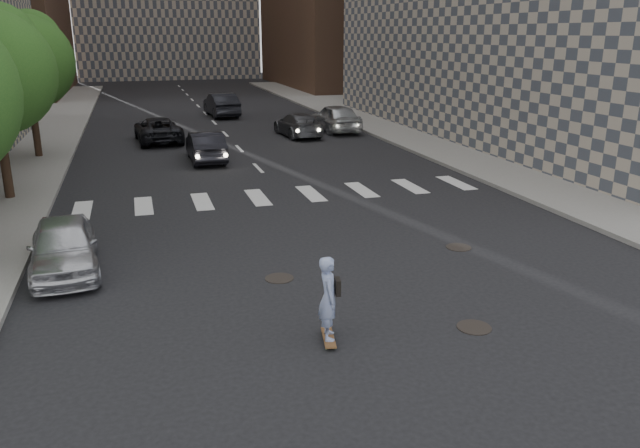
{
  "coord_description": "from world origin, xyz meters",
  "views": [
    {
      "loc": [
        -5.07,
        -12.59,
        5.75
      ],
      "look_at": [
        -0.96,
        1.2,
        1.3
      ],
      "focal_mm": 35.0,
      "sensor_mm": 36.0,
      "label": 1
    }
  ],
  "objects_px": {
    "skateboarder": "(329,298)",
    "traffic_car_d": "(335,118)",
    "traffic_car_c": "(158,130)",
    "traffic_car_e": "(221,105)",
    "silver_sedan": "(64,246)",
    "traffic_car_b": "(298,125)",
    "traffic_car_a": "(206,146)",
    "tree_c": "(27,57)"
  },
  "relations": [
    {
      "from": "traffic_car_c",
      "to": "silver_sedan",
      "type": "bearing_deg",
      "value": 76.7
    },
    {
      "from": "silver_sedan",
      "to": "traffic_car_b",
      "type": "xyz_separation_m",
      "value": [
        10.91,
        18.83,
        -0.01
      ]
    },
    {
      "from": "traffic_car_c",
      "to": "traffic_car_d",
      "type": "bearing_deg",
      "value": -179.28
    },
    {
      "from": "traffic_car_a",
      "to": "traffic_car_b",
      "type": "relative_size",
      "value": 0.92
    },
    {
      "from": "tree_c",
      "to": "traffic_car_a",
      "type": "xyz_separation_m",
      "value": [
        7.45,
        -2.91,
        -3.95
      ]
    },
    {
      "from": "traffic_car_a",
      "to": "traffic_car_c",
      "type": "xyz_separation_m",
      "value": [
        -1.87,
        5.99,
        -0.02
      ]
    },
    {
      "from": "traffic_car_a",
      "to": "traffic_car_d",
      "type": "distance_m",
      "value": 10.91
    },
    {
      "from": "silver_sedan",
      "to": "traffic_car_e",
      "type": "xyz_separation_m",
      "value": [
        7.93,
        28.83,
        0.14
      ]
    },
    {
      "from": "skateboarder",
      "to": "tree_c",
      "type": "bearing_deg",
      "value": 120.58
    },
    {
      "from": "traffic_car_c",
      "to": "traffic_car_e",
      "type": "xyz_separation_m",
      "value": [
        4.8,
        9.78,
        0.14
      ]
    },
    {
      "from": "silver_sedan",
      "to": "traffic_car_c",
      "type": "height_order",
      "value": "traffic_car_c"
    },
    {
      "from": "traffic_car_c",
      "to": "traffic_car_e",
      "type": "distance_m",
      "value": 10.89
    },
    {
      "from": "silver_sedan",
      "to": "traffic_car_b",
      "type": "distance_m",
      "value": 21.76
    },
    {
      "from": "skateboarder",
      "to": "silver_sedan",
      "type": "height_order",
      "value": "skateboarder"
    },
    {
      "from": "traffic_car_a",
      "to": "traffic_car_d",
      "type": "height_order",
      "value": "traffic_car_d"
    },
    {
      "from": "traffic_car_d",
      "to": "traffic_car_a",
      "type": "bearing_deg",
      "value": 36.05
    },
    {
      "from": "traffic_car_b",
      "to": "tree_c",
      "type": "bearing_deg",
      "value": 7.78
    },
    {
      "from": "silver_sedan",
      "to": "traffic_car_d",
      "type": "distance_m",
      "value": 24.05
    },
    {
      "from": "tree_c",
      "to": "traffic_car_e",
      "type": "relative_size",
      "value": 1.34
    },
    {
      "from": "silver_sedan",
      "to": "traffic_car_d",
      "type": "xyz_separation_m",
      "value": [
        13.5,
        19.9,
        0.15
      ]
    },
    {
      "from": "tree_c",
      "to": "silver_sedan",
      "type": "xyz_separation_m",
      "value": [
        2.45,
        -15.96,
        -3.98
      ]
    },
    {
      "from": "traffic_car_b",
      "to": "traffic_car_c",
      "type": "xyz_separation_m",
      "value": [
        -7.77,
        0.22,
        0.01
      ]
    },
    {
      "from": "traffic_car_b",
      "to": "traffic_car_c",
      "type": "relative_size",
      "value": 0.94
    },
    {
      "from": "silver_sedan",
      "to": "traffic_car_e",
      "type": "bearing_deg",
      "value": 70.04
    },
    {
      "from": "traffic_car_d",
      "to": "traffic_car_e",
      "type": "height_order",
      "value": "traffic_car_d"
    },
    {
      "from": "tree_c",
      "to": "traffic_car_a",
      "type": "bearing_deg",
      "value": -21.3
    },
    {
      "from": "tree_c",
      "to": "traffic_car_e",
      "type": "height_order",
      "value": "tree_c"
    },
    {
      "from": "skateboarder",
      "to": "traffic_car_d",
      "type": "relative_size",
      "value": 0.36
    },
    {
      "from": "skateboarder",
      "to": "silver_sedan",
      "type": "distance_m",
      "value": 7.49
    },
    {
      "from": "silver_sedan",
      "to": "traffic_car_b",
      "type": "relative_size",
      "value": 0.87
    },
    {
      "from": "traffic_car_a",
      "to": "traffic_car_d",
      "type": "relative_size",
      "value": 0.87
    },
    {
      "from": "traffic_car_a",
      "to": "tree_c",
      "type": "bearing_deg",
      "value": -21.98
    },
    {
      "from": "traffic_car_a",
      "to": "traffic_car_e",
      "type": "relative_size",
      "value": 0.85
    },
    {
      "from": "traffic_car_d",
      "to": "tree_c",
      "type": "bearing_deg",
      "value": 11.08
    },
    {
      "from": "traffic_car_d",
      "to": "traffic_car_b",
      "type": "bearing_deg",
      "value": 19.68
    },
    {
      "from": "traffic_car_a",
      "to": "traffic_car_c",
      "type": "bearing_deg",
      "value": -73.39
    },
    {
      "from": "skateboarder",
      "to": "traffic_car_b",
      "type": "height_order",
      "value": "skateboarder"
    },
    {
      "from": "traffic_car_c",
      "to": "traffic_car_e",
      "type": "relative_size",
      "value": 0.98
    },
    {
      "from": "skateboarder",
      "to": "traffic_car_b",
      "type": "distance_m",
      "value": 24.88
    },
    {
      "from": "tree_c",
      "to": "traffic_car_b",
      "type": "xyz_separation_m",
      "value": [
        13.36,
        2.86,
        -3.99
      ]
    },
    {
      "from": "traffic_car_a",
      "to": "traffic_car_b",
      "type": "xyz_separation_m",
      "value": [
        5.91,
        5.77,
        -0.03
      ]
    },
    {
      "from": "silver_sedan",
      "to": "skateboarder",
      "type": "bearing_deg",
      "value": -50.57
    }
  ]
}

